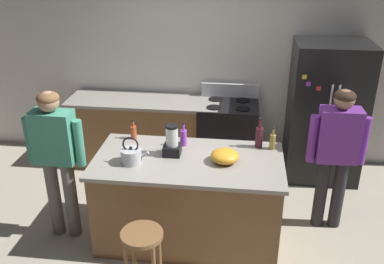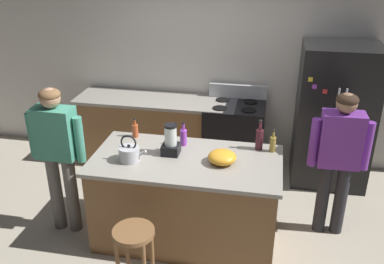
# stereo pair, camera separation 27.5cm
# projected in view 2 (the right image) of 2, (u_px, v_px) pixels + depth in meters

# --- Properties ---
(ground_plane) EXTENTS (14.00, 14.00, 0.00)m
(ground_plane) POSITION_uv_depth(u_px,v_px,m) (187.00, 236.00, 4.51)
(ground_plane) COLOR #B2A893
(back_wall) EXTENTS (8.00, 0.10, 2.70)m
(back_wall) POSITION_uv_depth(u_px,v_px,m) (216.00, 62.00, 5.68)
(back_wall) COLOR silver
(back_wall) RESTS_ON ground_plane
(kitchen_island) EXTENTS (1.84, 0.95, 0.93)m
(kitchen_island) POSITION_uv_depth(u_px,v_px,m) (186.00, 199.00, 4.31)
(kitchen_island) COLOR brown
(kitchen_island) RESTS_ON ground_plane
(back_counter_run) EXTENTS (2.00, 0.64, 0.93)m
(back_counter_run) POSITION_uv_depth(u_px,v_px,m) (152.00, 130.00, 5.83)
(back_counter_run) COLOR brown
(back_counter_run) RESTS_ON ground_plane
(refrigerator) EXTENTS (0.90, 0.73, 1.76)m
(refrigerator) POSITION_uv_depth(u_px,v_px,m) (334.00, 116.00, 5.21)
(refrigerator) COLOR black
(refrigerator) RESTS_ON ground_plane
(stove_range) EXTENTS (0.76, 0.65, 1.11)m
(stove_range) POSITION_uv_depth(u_px,v_px,m) (234.00, 137.00, 5.61)
(stove_range) COLOR black
(stove_range) RESTS_ON ground_plane
(person_by_island_left) EXTENTS (0.59, 0.23, 1.60)m
(person_by_island_left) POSITION_uv_depth(u_px,v_px,m) (57.00, 148.00, 4.24)
(person_by_island_left) COLOR #66605B
(person_by_island_left) RESTS_ON ground_plane
(person_by_sink_right) EXTENTS (0.59, 0.23, 1.56)m
(person_by_sink_right) POSITION_uv_depth(u_px,v_px,m) (339.00, 152.00, 4.20)
(person_by_sink_right) COLOR #26262B
(person_by_sink_right) RESTS_ON ground_plane
(bar_stool) EXTENTS (0.36, 0.36, 0.64)m
(bar_stool) POSITION_uv_depth(u_px,v_px,m) (134.00, 244.00, 3.63)
(bar_stool) COLOR brown
(bar_stool) RESTS_ON ground_plane
(blender_appliance) EXTENTS (0.17, 0.17, 0.31)m
(blender_appliance) POSITION_uv_depth(u_px,v_px,m) (171.00, 142.00, 4.16)
(blender_appliance) COLOR black
(blender_appliance) RESTS_ON kitchen_island
(bottle_soda) EXTENTS (0.07, 0.07, 0.26)m
(bottle_soda) POSITION_uv_depth(u_px,v_px,m) (183.00, 137.00, 4.35)
(bottle_soda) COLOR purple
(bottle_soda) RESTS_ON kitchen_island
(bottle_wine) EXTENTS (0.08, 0.08, 0.32)m
(bottle_wine) POSITION_uv_depth(u_px,v_px,m) (259.00, 139.00, 4.26)
(bottle_wine) COLOR #471923
(bottle_wine) RESTS_ON kitchen_island
(bottle_cooking_sauce) EXTENTS (0.06, 0.06, 0.22)m
(bottle_cooking_sauce) POSITION_uv_depth(u_px,v_px,m) (135.00, 130.00, 4.54)
(bottle_cooking_sauce) COLOR #B24C26
(bottle_cooking_sauce) RESTS_ON kitchen_island
(bottle_vinegar) EXTENTS (0.06, 0.06, 0.24)m
(bottle_vinegar) POSITION_uv_depth(u_px,v_px,m) (273.00, 144.00, 4.23)
(bottle_vinegar) COLOR olive
(bottle_vinegar) RESTS_ON kitchen_island
(mixing_bowl) EXTENTS (0.27, 0.27, 0.12)m
(mixing_bowl) POSITION_uv_depth(u_px,v_px,m) (222.00, 157.00, 4.02)
(mixing_bowl) COLOR orange
(mixing_bowl) RESTS_ON kitchen_island
(tea_kettle) EXTENTS (0.28, 0.20, 0.27)m
(tea_kettle) POSITION_uv_depth(u_px,v_px,m) (129.00, 153.00, 4.06)
(tea_kettle) COLOR #B7BABF
(tea_kettle) RESTS_ON kitchen_island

